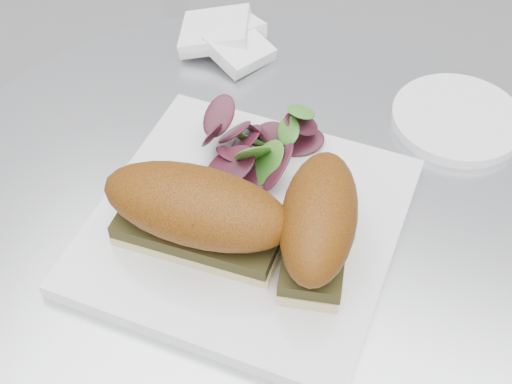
# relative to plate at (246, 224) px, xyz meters

# --- Properties ---
(table) EXTENTS (0.70, 0.70, 0.73)m
(table) POSITION_rel_plate_xyz_m (-0.01, 0.01, -0.25)
(table) COLOR silver
(table) RESTS_ON ground
(plate) EXTENTS (0.28, 0.28, 0.02)m
(plate) POSITION_rel_plate_xyz_m (0.00, 0.00, 0.00)
(plate) COLOR white
(plate) RESTS_ON table
(sandwich_left) EXTENTS (0.18, 0.09, 0.08)m
(sandwich_left) POSITION_rel_plate_xyz_m (-0.03, -0.04, 0.05)
(sandwich_left) COLOR beige
(sandwich_left) RESTS_ON plate
(sandwich_right) EXTENTS (0.10, 0.16, 0.08)m
(sandwich_right) POSITION_rel_plate_xyz_m (0.07, -0.01, 0.05)
(sandwich_right) COLOR beige
(sandwich_right) RESTS_ON plate
(salad) EXTENTS (0.11, 0.11, 0.05)m
(salad) POSITION_rel_plate_xyz_m (-0.03, 0.09, 0.03)
(salad) COLOR #3A7F29
(salad) RESTS_ON plate
(napkin) EXTENTS (0.11, 0.11, 0.02)m
(napkin) POSITION_rel_plate_xyz_m (-0.13, 0.25, 0.00)
(napkin) COLOR white
(napkin) RESTS_ON table
(saucer) EXTENTS (0.15, 0.15, 0.01)m
(saucer) POSITION_rel_plate_xyz_m (0.16, 0.23, -0.00)
(saucer) COLOR white
(saucer) RESTS_ON table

